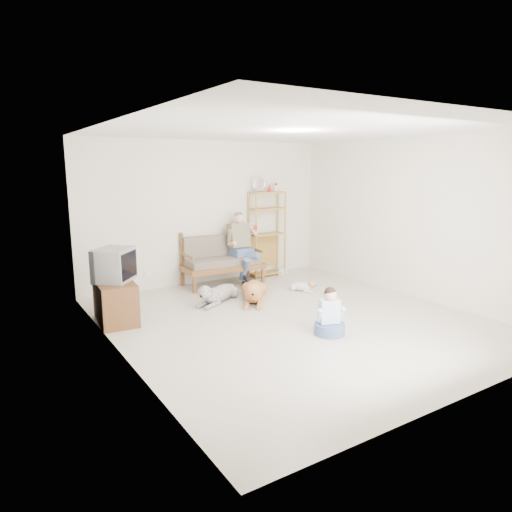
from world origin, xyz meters
TOP-DOWN VIEW (x-y plane):
  - floor at (0.00, 0.00)m, footprint 5.50×5.50m
  - ceiling at (0.00, 0.00)m, footprint 5.50×5.50m
  - wall_back at (0.00, 2.75)m, footprint 5.00×0.00m
  - wall_front at (0.00, -2.75)m, footprint 5.00×0.00m
  - wall_left at (-2.50, 0.00)m, footprint 0.00×5.50m
  - wall_right at (2.50, 0.00)m, footprint 0.00×5.50m
  - loveseat at (0.09, 2.41)m, footprint 1.54×0.79m
  - man at (0.45, 2.19)m, footprint 0.52×0.74m
  - etagere at (1.23, 2.55)m, footprint 0.77×0.34m
  - book_stack at (1.55, 2.48)m, footprint 0.23×0.17m
  - tv_stand at (-2.23, 1.31)m, footprint 0.58×0.94m
  - crt_tv at (-2.20, 1.34)m, footprint 0.71×0.72m
  - wall_outlet at (-1.25, 2.73)m, footprint 0.12×0.02m
  - golden_retriever at (0.01, 1.12)m, footprint 0.83×1.20m
  - shaggy_dog at (-0.54, 1.38)m, footprint 1.08×0.74m
  - terrier at (1.11, 1.15)m, footprint 0.35×0.56m
  - child at (0.06, -0.73)m, footprint 0.41×0.41m

SIDE VIEW (x-z plane):
  - floor at x=0.00m, z-range 0.00..0.00m
  - book_stack at x=1.55m, z-range 0.00..0.14m
  - terrier at x=1.11m, z-range -0.02..0.21m
  - shaggy_dog at x=-0.54m, z-range -0.04..0.33m
  - golden_retriever at x=0.01m, z-range -0.04..0.37m
  - child at x=0.06m, z-range -0.09..0.56m
  - wall_outlet at x=-1.25m, z-range 0.26..0.34m
  - tv_stand at x=-2.23m, z-range 0.00..0.60m
  - loveseat at x=0.09m, z-range 0.01..0.96m
  - man at x=0.45m, z-range 0.03..1.23m
  - crt_tv at x=-2.20m, z-range 0.60..1.07m
  - etagere at x=1.23m, z-range -0.12..1.90m
  - wall_left at x=-2.50m, z-range -1.40..4.10m
  - wall_right at x=2.50m, z-range -1.40..4.10m
  - wall_back at x=0.00m, z-range -1.15..3.85m
  - wall_front at x=0.00m, z-range -1.15..3.85m
  - ceiling at x=0.00m, z-range 2.70..2.70m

